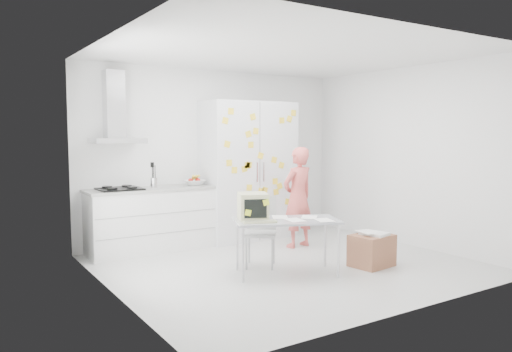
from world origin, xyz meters
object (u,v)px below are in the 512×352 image
person (298,197)px  chair (261,227)px  desk (265,213)px  cardboard_box (372,250)px

person → chair: size_ratio=1.69×
desk → chair: (0.18, 0.38, -0.25)m
person → cardboard_box: size_ratio=2.70×
chair → cardboard_box: chair is taller
person → desk: size_ratio=1.08×
cardboard_box → chair: bearing=145.3°
cardboard_box → desk: bearing=162.2°
person → chair: (-1.04, -0.57, -0.25)m
desk → chair: bearing=87.6°
desk → cardboard_box: size_ratio=2.50×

